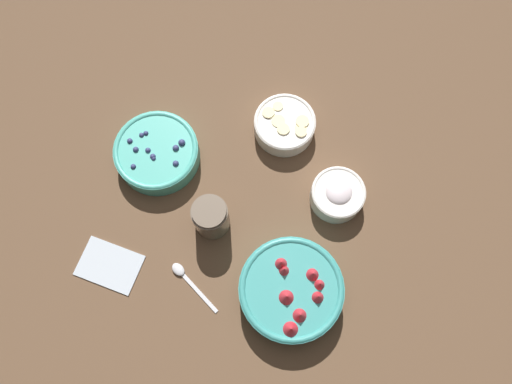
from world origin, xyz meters
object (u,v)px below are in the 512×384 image
(bowl_blueberries, at_px, (157,152))
(bowl_cream, at_px, (338,194))
(bowl_bananas, at_px, (286,125))
(jar_chocolate, at_px, (211,217))
(bowl_strawberries, at_px, (291,290))

(bowl_blueberries, bearing_deg, bowl_cream, 177.57)
(bowl_blueberries, relative_size, bowl_cream, 1.61)
(bowl_cream, bearing_deg, bowl_bananas, -45.55)
(bowl_blueberries, relative_size, jar_chocolate, 1.89)
(bowl_strawberries, xyz_separation_m, bowl_blueberries, (0.35, -0.24, -0.01))
(bowl_bananas, xyz_separation_m, bowl_cream, (-0.14, 0.14, 0.00))
(bowl_strawberries, height_order, bowl_blueberries, bowl_strawberries)
(bowl_strawberries, bearing_deg, bowl_blueberries, -34.68)
(bowl_strawberries, height_order, jar_chocolate, jar_chocolate)
(bowl_bananas, bearing_deg, jar_chocolate, 65.17)
(bowl_cream, xyz_separation_m, jar_chocolate, (0.26, 0.11, 0.01))
(bowl_blueberries, distance_m, bowl_cream, 0.41)
(bowl_bananas, distance_m, bowl_cream, 0.20)
(bowl_strawberries, xyz_separation_m, bowl_bananas, (0.08, -0.37, -0.01))
(bowl_strawberries, bearing_deg, bowl_cream, -105.64)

